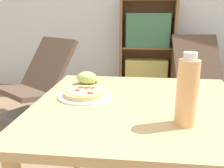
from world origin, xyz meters
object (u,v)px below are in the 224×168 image
Objects in this scene: grape_bunch at (87,78)px; lounge_chair_far at (198,85)px; drink_bottle at (187,92)px; pizza_on_plate at (84,94)px; bookshelf at (147,51)px; lounge_chair_near at (38,95)px.

lounge_chair_far reaches higher than grape_bunch.
pizza_on_plate is at bearing 149.15° from drink_bottle.
bookshelf is (0.43, 2.13, -0.16)m from grape_bunch.
lounge_chair_near is 1.93m from lounge_chair_far.
drink_bottle is at bearing -45.79° from grape_bunch.
pizza_on_plate is 1.54m from lounge_chair_near.
pizza_on_plate is 0.28× the size of lounge_chair_near.
bookshelf is (-0.63, 0.55, 0.33)m from lounge_chair_far.
grape_bunch is (-0.03, 0.23, 0.02)m from pizza_on_plate.
grape_bunch is 0.09× the size of bookshelf.
pizza_on_plate is 2.40m from bookshelf.
lounge_chair_far is (0.58, 2.07, -0.58)m from drink_bottle.
drink_bottle is 2.03m from lounge_chair_near.
drink_bottle reaches higher than lounge_chair_near.
grape_bunch is 0.69m from drink_bottle.
pizza_on_plate is at bearing -22.56° from lounge_chair_near.
drink_bottle is (0.44, -0.27, 0.11)m from pizza_on_plate.
bookshelf reaches higher than grape_bunch.
lounge_chair_near is 0.71× the size of bookshelf.
drink_bottle is 2.64m from bookshelf.
drink_bottle is at bearing -88.91° from bookshelf.
lounge_chair_near is at bearing 130.07° from drink_bottle.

